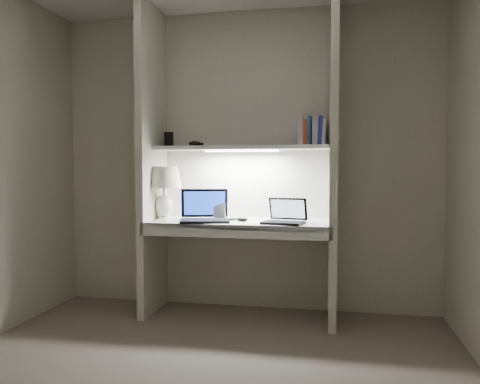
% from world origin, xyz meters
% --- Properties ---
extents(back_wall, '(3.20, 0.01, 2.50)m').
position_xyz_m(back_wall, '(0.00, 1.50, 1.25)').
color(back_wall, beige).
rests_on(back_wall, floor).
extents(alcove_panel_left, '(0.06, 0.55, 2.50)m').
position_xyz_m(alcove_panel_left, '(-0.73, 1.23, 1.25)').
color(alcove_panel_left, beige).
rests_on(alcove_panel_left, floor).
extents(alcove_panel_right, '(0.06, 0.55, 2.50)m').
position_xyz_m(alcove_panel_right, '(0.73, 1.23, 1.25)').
color(alcove_panel_right, beige).
rests_on(alcove_panel_right, floor).
extents(desk, '(1.40, 0.55, 0.04)m').
position_xyz_m(desk, '(0.00, 1.23, 0.75)').
color(desk, white).
rests_on(desk, alcove_panel_left).
extents(desk_apron, '(1.46, 0.03, 0.10)m').
position_xyz_m(desk_apron, '(0.00, 0.96, 0.72)').
color(desk_apron, silver).
rests_on(desk_apron, desk).
extents(shelf, '(1.40, 0.36, 0.03)m').
position_xyz_m(shelf, '(0.00, 1.32, 1.35)').
color(shelf, silver).
rests_on(shelf, back_wall).
extents(strip_light, '(0.60, 0.04, 0.02)m').
position_xyz_m(strip_light, '(0.00, 1.32, 1.33)').
color(strip_light, white).
rests_on(strip_light, shelf).
extents(table_lamp, '(0.29, 0.29, 0.43)m').
position_xyz_m(table_lamp, '(-0.64, 1.25, 1.06)').
color(table_lamp, white).
rests_on(table_lamp, desk).
extents(laptop_main, '(0.45, 0.41, 0.25)m').
position_xyz_m(laptop_main, '(-0.27, 1.15, 0.83)').
color(laptop_main, black).
rests_on(laptop_main, desk).
extents(laptop_netbook, '(0.34, 0.31, 0.19)m').
position_xyz_m(laptop_netbook, '(0.37, 1.12, 0.81)').
color(laptop_netbook, black).
rests_on(laptop_netbook, desk).
extents(speaker, '(0.10, 0.08, 0.13)m').
position_xyz_m(speaker, '(-0.18, 1.31, 0.84)').
color(speaker, silver).
rests_on(speaker, desk).
extents(mouse, '(0.10, 0.08, 0.03)m').
position_xyz_m(mouse, '(0.03, 1.18, 0.79)').
color(mouse, black).
rests_on(mouse, desk).
extents(cable_coil, '(0.14, 0.14, 0.01)m').
position_xyz_m(cable_coil, '(-0.05, 1.26, 0.78)').
color(cable_coil, black).
rests_on(cable_coil, desk).
extents(sticky_note, '(0.10, 0.10, 0.00)m').
position_xyz_m(sticky_note, '(-0.64, 1.19, 0.77)').
color(sticky_note, '#F5F333').
rests_on(sticky_note, desk).
extents(book_row, '(0.22, 0.16, 0.24)m').
position_xyz_m(book_row, '(0.56, 1.40, 1.48)').
color(book_row, white).
rests_on(book_row, shelf).
extents(shelf_box, '(0.08, 0.07, 0.12)m').
position_xyz_m(shelf_box, '(-0.63, 1.36, 1.43)').
color(shelf_box, black).
rests_on(shelf_box, shelf).
extents(shelf_gadget, '(0.11, 0.08, 0.05)m').
position_xyz_m(shelf_gadget, '(-0.40, 1.35, 1.39)').
color(shelf_gadget, black).
rests_on(shelf_gadget, shelf).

